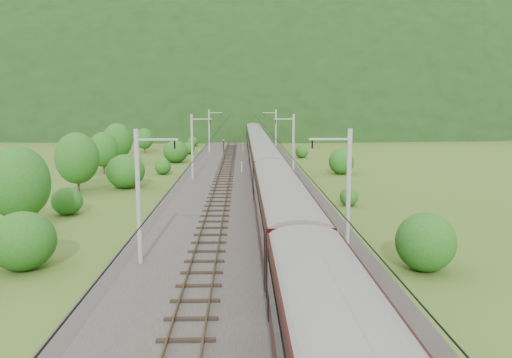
{
  "coord_description": "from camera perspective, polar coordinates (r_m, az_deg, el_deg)",
  "views": [
    {
      "loc": [
        -0.09,
        -28.9,
        9.92
      ],
      "look_at": [
        1.2,
        17.51,
        2.6
      ],
      "focal_mm": 35.0,
      "sensor_mm": 36.0,
      "label": 1
    }
  ],
  "objects": [
    {
      "name": "catenary_right",
      "position": [
        61.46,
        4.22,
        3.88
      ],
      "size": [
        2.54,
        192.28,
        8.0
      ],
      "color": "gray",
      "rests_on": "railbed"
    },
    {
      "name": "vegetation_right",
      "position": [
        43.17,
        14.49,
        -2.74
      ],
      "size": [
        6.22,
        102.47,
        3.13
      ],
      "color": "#1E5115",
      "rests_on": "ground"
    },
    {
      "name": "mountain_ridge",
      "position": [
        350.22,
        -21.78,
        6.7
      ],
      "size": [
        336.0,
        280.0,
        132.0
      ],
      "primitive_type": "ellipsoid",
      "color": "black",
      "rests_on": "ground"
    },
    {
      "name": "railbed",
      "position": [
        40.11,
        -1.42,
        -5.14
      ],
      "size": [
        14.0,
        220.0,
        0.3
      ],
      "primitive_type": "cube",
      "color": "#38332D",
      "rests_on": "ground"
    },
    {
      "name": "train",
      "position": [
        55.0,
        1.01,
        2.39
      ],
      "size": [
        3.08,
        170.07,
        5.36
      ],
      "color": "black",
      "rests_on": "ground"
    },
    {
      "name": "overhead_wires",
      "position": [
        39.0,
        -1.46,
        4.81
      ],
      "size": [
        4.83,
        198.0,
        0.03
      ],
      "color": "black",
      "rests_on": "ground"
    },
    {
      "name": "track_right",
      "position": [
        40.13,
        2.02,
        -4.81
      ],
      "size": [
        2.4,
        220.0,
        0.27
      ],
      "color": "#513723",
      "rests_on": "railbed"
    },
    {
      "name": "mountain_main",
      "position": [
        289.07,
        -1.59,
        6.99
      ],
      "size": [
        504.0,
        360.0,
        244.0
      ],
      "primitive_type": "ellipsoid",
      "color": "black",
      "rests_on": "ground"
    },
    {
      "name": "hazard_post_far",
      "position": [
        96.53,
        -1.49,
        3.73
      ],
      "size": [
        0.18,
        0.18,
        1.66
      ],
      "primitive_type": "cylinder",
      "color": "red",
      "rests_on": "railbed"
    },
    {
      "name": "ground",
      "position": [
        30.56,
        -1.36,
        -9.98
      ],
      "size": [
        600.0,
        600.0,
        0.0
      ],
      "primitive_type": "plane",
      "color": "#39541A",
      "rests_on": "ground"
    },
    {
      "name": "track_left",
      "position": [
        40.12,
        -4.87,
        -4.84
      ],
      "size": [
        2.4,
        220.0,
        0.27
      ],
      "color": "#513723",
      "rests_on": "railbed"
    },
    {
      "name": "vegetation_left",
      "position": [
        46.95,
        -20.77,
        -0.4
      ],
      "size": [
        14.19,
        142.74,
        6.62
      ],
      "color": "#1E5115",
      "rests_on": "ground"
    },
    {
      "name": "hazard_post_near",
      "position": [
        67.51,
        -1.65,
        1.4
      ],
      "size": [
        0.16,
        0.16,
        1.49
      ],
      "primitive_type": "cylinder",
      "color": "red",
      "rests_on": "railbed"
    },
    {
      "name": "catenary_left",
      "position": [
        61.44,
        -7.24,
        3.83
      ],
      "size": [
        2.54,
        192.28,
        8.0
      ],
      "color": "gray",
      "rests_on": "railbed"
    },
    {
      "name": "signal",
      "position": [
        94.15,
        -3.74,
        3.94
      ],
      "size": [
        0.27,
        0.27,
        2.4
      ],
      "color": "black",
      "rests_on": "railbed"
    }
  ]
}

